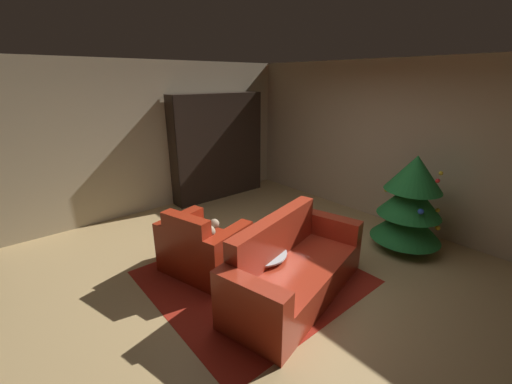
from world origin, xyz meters
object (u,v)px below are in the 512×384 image
(book_stack_on_table, at_px, (261,245))
(coffee_table, at_px, (261,256))
(armchair_red, at_px, (203,249))
(couch_red, at_px, (293,270))
(decorated_tree, at_px, (410,202))
(bookshelf_unit, at_px, (223,148))
(bottle_on_table, at_px, (261,238))

(book_stack_on_table, bearing_deg, coffee_table, -46.21)
(armchair_red, bearing_deg, couch_red, 27.45)
(couch_red, relative_size, decorated_tree, 1.50)
(bookshelf_unit, height_order, armchair_red, bookshelf_unit)
(bottle_on_table, relative_size, decorated_tree, 0.17)
(book_stack_on_table, height_order, decorated_tree, decorated_tree)
(couch_red, bearing_deg, coffee_table, -152.01)
(armchair_red, height_order, coffee_table, armchair_red)
(coffee_table, height_order, book_stack_on_table, book_stack_on_table)
(armchair_red, distance_m, decorated_tree, 2.94)
(decorated_tree, bearing_deg, bottle_on_table, -111.06)
(coffee_table, relative_size, decorated_tree, 0.44)
(coffee_table, distance_m, decorated_tree, 2.32)
(bookshelf_unit, bearing_deg, couch_red, -22.24)
(bookshelf_unit, bearing_deg, bottle_on_table, -26.68)
(book_stack_on_table, relative_size, decorated_tree, 0.14)
(bookshelf_unit, xyz_separation_m, armchair_red, (2.22, -1.89, -0.70))
(bottle_on_table, xyz_separation_m, decorated_tree, (0.80, 2.08, 0.17))
(bookshelf_unit, relative_size, book_stack_on_table, 10.47)
(bookshelf_unit, relative_size, decorated_tree, 1.50)
(couch_red, distance_m, decorated_tree, 2.08)
(couch_red, distance_m, book_stack_on_table, 0.46)
(coffee_table, distance_m, bottle_on_table, 0.22)
(armchair_red, relative_size, coffee_table, 1.91)
(book_stack_on_table, xyz_separation_m, bottle_on_table, (-0.08, 0.08, 0.03))
(bottle_on_table, distance_m, decorated_tree, 2.24)
(armchair_red, distance_m, bottle_on_table, 0.79)
(coffee_table, bearing_deg, couch_red, 27.99)
(bookshelf_unit, xyz_separation_m, decorated_tree, (3.61, 0.67, -0.30))
(coffee_table, xyz_separation_m, book_stack_on_table, (-0.04, 0.04, 0.11))
(couch_red, height_order, decorated_tree, decorated_tree)
(armchair_red, bearing_deg, coffee_table, 27.19)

